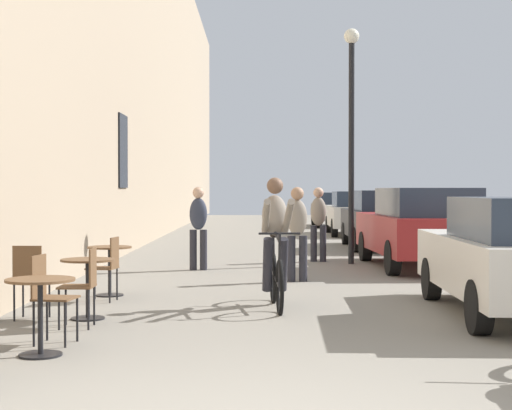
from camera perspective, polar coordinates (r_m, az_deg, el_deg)
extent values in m
cube|color=tan|center=(19.62, -10.37, 12.97)|extent=(0.50, 68.00, 11.18)
cube|color=black|center=(18.70, -9.78, 3.84)|extent=(0.04, 1.10, 1.70)
cylinder|color=black|center=(7.75, -15.48, -10.35)|extent=(0.40, 0.40, 0.02)
cylinder|color=black|center=(7.69, -15.49, -7.82)|extent=(0.05, 0.05, 0.67)
cylinder|color=brown|center=(7.64, -15.50, -5.22)|extent=(0.64, 0.64, 0.02)
cylinder|color=black|center=(8.34, -12.98, -8.03)|extent=(0.02, 0.02, 0.45)
cylinder|color=black|center=(8.04, -13.81, -8.37)|extent=(0.02, 0.02, 0.45)
cylinder|color=black|center=(8.46, -15.04, -7.91)|extent=(0.02, 0.02, 0.45)
cylinder|color=black|center=(8.17, -15.94, -8.24)|extent=(0.02, 0.02, 0.45)
cube|color=brown|center=(8.22, -14.45, -6.52)|extent=(0.43, 0.43, 0.02)
cube|color=brown|center=(8.26, -15.61, -4.94)|extent=(0.07, 0.34, 0.42)
cylinder|color=black|center=(9.75, -12.24, -7.98)|extent=(0.40, 0.40, 0.02)
cylinder|color=black|center=(9.70, -12.25, -5.95)|extent=(0.05, 0.05, 0.67)
cylinder|color=brown|center=(9.67, -12.26, -3.89)|extent=(0.64, 0.64, 0.02)
cylinder|color=black|center=(9.04, -14.23, -7.32)|extent=(0.02, 0.02, 0.45)
cylinder|color=black|center=(9.36, -13.76, -7.04)|extent=(0.02, 0.02, 0.45)
cylinder|color=black|center=(8.97, -12.21, -7.38)|extent=(0.02, 0.02, 0.45)
cylinder|color=black|center=(9.29, -11.80, -7.09)|extent=(0.02, 0.02, 0.45)
cube|color=brown|center=(9.13, -13.01, -5.75)|extent=(0.38, 0.38, 0.02)
cube|color=brown|center=(9.07, -11.90, -4.39)|extent=(0.02, 0.34, 0.42)
cylinder|color=black|center=(10.08, -16.65, -6.47)|extent=(0.02, 0.02, 0.45)
cylinder|color=black|center=(9.99, -14.87, -6.53)|extent=(0.02, 0.02, 0.45)
cylinder|color=black|center=(9.78, -17.24, -6.70)|extent=(0.02, 0.02, 0.45)
cylinder|color=black|center=(9.68, -15.42, -6.77)|extent=(0.02, 0.02, 0.45)
cube|color=brown|center=(9.85, -16.05, -5.26)|extent=(0.39, 0.39, 0.02)
cube|color=brown|center=(9.66, -16.38, -4.08)|extent=(0.34, 0.03, 0.42)
cylinder|color=black|center=(11.81, -10.72, -6.39)|extent=(0.40, 0.40, 0.02)
cylinder|color=black|center=(11.77, -10.72, -4.71)|extent=(0.05, 0.05, 0.67)
cylinder|color=brown|center=(11.74, -10.73, -3.01)|extent=(0.64, 0.64, 0.02)
cylinder|color=black|center=(11.13, -12.31, -5.74)|extent=(0.02, 0.02, 0.45)
cylinder|color=black|center=(11.43, -11.76, -5.55)|extent=(0.02, 0.02, 0.45)
cylinder|color=black|center=(11.03, -10.72, -5.79)|extent=(0.02, 0.02, 0.45)
cylinder|color=black|center=(11.33, -10.21, -5.61)|extent=(0.02, 0.02, 0.45)
cube|color=brown|center=(11.20, -11.25, -4.48)|extent=(0.43, 0.43, 0.02)
cube|color=brown|center=(11.13, -10.38, -3.38)|extent=(0.06, 0.34, 0.42)
torus|color=black|center=(9.87, 1.48, -5.97)|extent=(0.09, 0.71, 0.71)
torus|color=black|center=(10.91, 1.01, -5.29)|extent=(0.09, 0.71, 0.71)
cylinder|color=black|center=(10.79, 1.05, -3.84)|extent=(0.05, 0.22, 0.58)
cylinder|color=black|center=(10.27, 1.27, -2.22)|extent=(0.08, 0.83, 0.14)
cylinder|color=black|center=(9.86, 1.47, -4.02)|extent=(0.04, 0.09, 0.67)
cylinder|color=black|center=(10.41, 1.22, -5.38)|extent=(0.09, 1.00, 0.12)
cylinder|color=black|center=(9.86, 1.46, -2.07)|extent=(0.52, 0.06, 0.03)
ellipsoid|color=black|center=(10.68, 1.09, -2.20)|extent=(0.12, 0.24, 0.06)
ellipsoid|color=gray|center=(10.59, 1.12, -0.74)|extent=(0.36, 0.37, 0.59)
sphere|color=brown|center=(10.55, 1.14, 1.40)|extent=(0.22, 0.22, 0.22)
cylinder|color=#26262D|center=(10.56, 1.70, -4.31)|extent=(0.15, 0.40, 0.75)
cylinder|color=#26262D|center=(10.55, 0.61, -4.32)|extent=(0.15, 0.40, 0.75)
cylinder|color=gray|center=(10.21, 2.09, -0.84)|extent=(0.15, 0.75, 0.48)
cylinder|color=gray|center=(10.19, 0.49, -0.85)|extent=(0.11, 0.75, 0.48)
cylinder|color=#26262D|center=(13.38, 3.17, -3.87)|extent=(0.14, 0.14, 0.77)
cylinder|color=#26262D|center=(13.36, 2.32, -3.88)|extent=(0.14, 0.14, 0.77)
ellipsoid|color=gray|center=(13.33, 2.75, -0.91)|extent=(0.36, 0.26, 0.61)
sphere|color=#A57A5B|center=(13.32, 2.75, 0.83)|extent=(0.22, 0.22, 0.22)
cylinder|color=#26262D|center=(15.31, -4.03, -3.24)|extent=(0.14, 0.14, 0.78)
cylinder|color=#26262D|center=(15.33, -4.78, -3.24)|extent=(0.14, 0.14, 0.78)
ellipsoid|color=#2D3342|center=(15.28, -4.41, -0.63)|extent=(0.35, 0.25, 0.62)
sphere|color=tan|center=(15.28, -4.41, 0.89)|extent=(0.22, 0.22, 0.22)
cylinder|color=#26262D|center=(17.12, 4.61, -2.79)|extent=(0.14, 0.14, 0.78)
cylinder|color=#26262D|center=(17.12, 3.94, -2.79)|extent=(0.14, 0.14, 0.78)
ellipsoid|color=gray|center=(17.09, 4.27, -0.46)|extent=(0.36, 0.28, 0.61)
sphere|color=tan|center=(17.08, 4.28, 0.90)|extent=(0.22, 0.22, 0.22)
cylinder|color=black|center=(16.63, 6.64, 3.69)|extent=(0.12, 0.12, 4.60)
sphere|color=silver|center=(16.92, 6.66, 11.97)|extent=(0.32, 0.32, 0.32)
cube|color=beige|center=(10.27, 17.91, -4.07)|extent=(1.83, 4.15, 0.67)
cylinder|color=black|center=(11.44, 12.27, -5.20)|extent=(0.21, 0.60, 0.59)
cylinder|color=black|center=(8.82, 15.51, -7.09)|extent=(0.21, 0.60, 0.59)
cube|color=maroon|center=(16.11, 11.45, -2.00)|extent=(1.97, 4.50, 0.72)
cube|color=#283342|center=(15.57, 11.92, 0.21)|extent=(1.62, 2.45, 0.54)
cylinder|color=black|center=(17.40, 7.64, -2.95)|extent=(0.23, 0.65, 0.64)
cylinder|color=black|center=(17.75, 12.98, -2.89)|extent=(0.23, 0.65, 0.64)
cylinder|color=black|center=(14.52, 9.58, -3.76)|extent=(0.23, 0.65, 0.64)
cylinder|color=black|center=(14.95, 15.89, -3.65)|extent=(0.23, 0.65, 0.64)
cube|color=black|center=(21.32, 8.82, -1.30)|extent=(1.83, 4.33, 0.70)
cube|color=#283342|center=(20.79, 9.04, 0.33)|extent=(1.52, 2.34, 0.52)
cylinder|color=black|center=(22.64, 6.26, -2.04)|extent=(0.21, 0.62, 0.62)
cylinder|color=black|center=(22.87, 10.31, -2.02)|extent=(0.21, 0.62, 0.62)
cylinder|color=black|center=(19.82, 7.10, -2.49)|extent=(0.21, 0.62, 0.62)
cylinder|color=black|center=(20.08, 11.72, -2.46)|extent=(0.21, 0.62, 0.62)
cube|color=beige|center=(27.47, 6.86, -0.80)|extent=(1.84, 4.25, 0.69)
cube|color=#283342|center=(26.95, 6.97, 0.44)|extent=(1.52, 2.31, 0.51)
cylinder|color=black|center=(28.80, 5.01, -1.39)|extent=(0.21, 0.61, 0.61)
cylinder|color=black|center=(28.95, 8.15, -1.38)|extent=(0.21, 0.61, 0.61)
cylinder|color=black|center=(26.03, 5.43, -1.65)|extent=(0.21, 0.61, 0.61)
cylinder|color=black|center=(26.19, 8.89, -1.64)|extent=(0.21, 0.61, 0.61)
cube|color=#595960|center=(33.75, 5.41, -0.49)|extent=(1.71, 4.07, 0.66)
cube|color=#283342|center=(33.26, 5.50, 0.48)|extent=(1.43, 2.20, 0.49)
cylinder|color=black|center=(35.02, 3.94, -0.97)|extent=(0.19, 0.59, 0.58)
cylinder|color=black|center=(35.18, 6.42, -0.96)|extent=(0.19, 0.59, 0.58)
cylinder|color=black|center=(32.36, 4.32, -1.14)|extent=(0.19, 0.59, 0.58)
cylinder|color=black|center=(32.53, 7.00, -1.13)|extent=(0.19, 0.59, 0.58)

